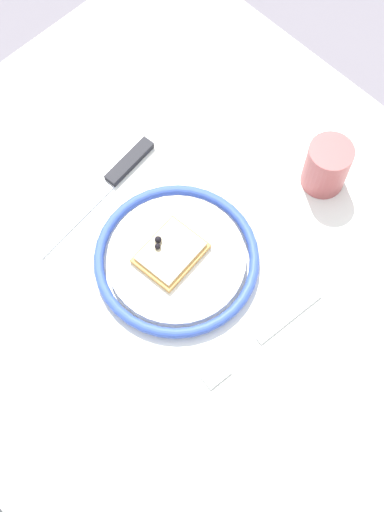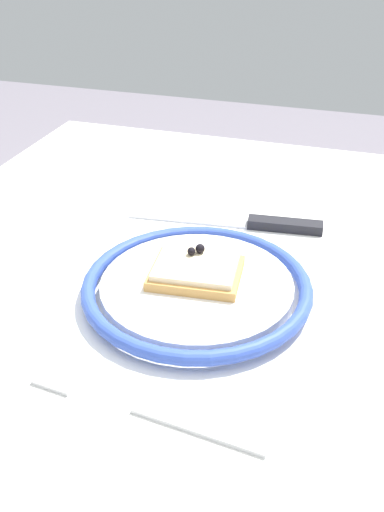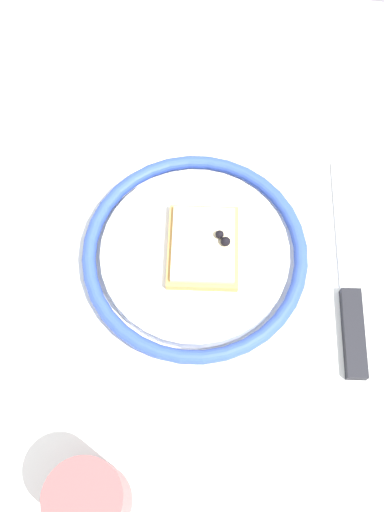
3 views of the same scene
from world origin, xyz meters
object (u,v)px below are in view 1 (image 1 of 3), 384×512
at_px(dining_table, 192,284).
at_px(plate, 177,259).
at_px(pizza_slice_near, 171,253).
at_px(cup, 327,166).
at_px(fork, 262,338).
at_px(knife, 115,177).

bearing_deg(dining_table, plate, 51.93).
relative_size(dining_table, pizza_slice_near, 9.69).
relative_size(dining_table, cup, 11.32).
distance_m(pizza_slice_near, fork, 0.17).
distance_m(dining_table, plate, 0.11).
distance_m(plate, cup, 0.25).
height_order(dining_table, knife, knife).
bearing_deg(fork, pizza_slice_near, 2.41).
distance_m(knife, cup, 0.31).
relative_size(plate, pizza_slice_near, 2.41).
distance_m(dining_table, cup, 0.27).
distance_m(dining_table, fork, 0.18).
relative_size(plate, fork, 1.14).
bearing_deg(knife, dining_table, 176.14).
height_order(plate, cup, cup).
relative_size(plate, cup, 2.82).
xyz_separation_m(knife, cup, (-0.22, -0.22, 0.04)).
bearing_deg(knife, pizza_slice_near, 168.05).
xyz_separation_m(knife, fork, (-0.32, 0.03, -0.00)).
xyz_separation_m(dining_table, fork, (-0.15, 0.01, 0.10)).
bearing_deg(dining_table, pizza_slice_near, 43.64).
bearing_deg(cup, dining_table, 79.21).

